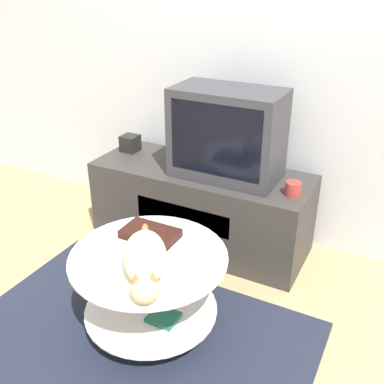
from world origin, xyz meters
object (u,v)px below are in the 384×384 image
cat (145,260)px  tv (227,134)px  dvd_box (150,234)px  speaker (130,143)px

cat → tv: bearing=149.7°
dvd_box → speaker: bearing=129.8°
dvd_box → cat: bearing=-62.0°
speaker → cat: size_ratio=0.21×
tv → speaker: 0.76m
cat → speaker: bearing=-175.9°
tv → dvd_box: bearing=-96.7°
tv → dvd_box: tv is taller
tv → speaker: tv is taller
cat → dvd_box: bearing=174.8°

